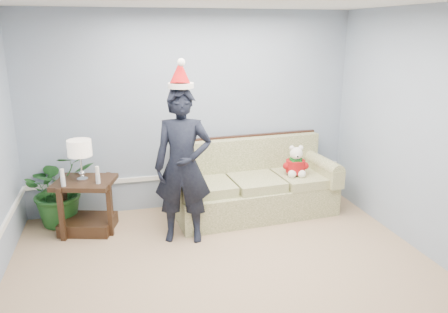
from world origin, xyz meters
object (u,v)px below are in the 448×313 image
object	(u,v)px
houseplant	(60,188)
sofa	(253,187)
man	(183,167)
side_table	(87,211)
table_lamp	(80,150)
teddy_bear	(296,164)

from	to	relation	value
houseplant	sofa	bearing A→B (deg)	-5.18
sofa	man	size ratio (longest dim) A/B	1.21
sofa	side_table	bearing A→B (deg)	177.78
sofa	table_lamp	xyz separation A→B (m)	(-2.21, -0.07, 0.70)
side_table	teddy_bear	distance (m)	2.78
sofa	teddy_bear	distance (m)	0.66
table_lamp	side_table	bearing A→B (deg)	2.65
side_table	sofa	bearing A→B (deg)	1.82
sofa	teddy_bear	xyz separation A→B (m)	(0.56, -0.15, 0.32)
table_lamp	teddy_bear	xyz separation A→B (m)	(2.77, -0.07, -0.37)
side_table	table_lamp	distance (m)	0.79
side_table	teddy_bear	world-z (taller)	teddy_bear
side_table	houseplant	distance (m)	0.50
side_table	man	distance (m)	1.42
man	teddy_bear	world-z (taller)	man
side_table	table_lamp	bearing A→B (deg)	-177.35
sofa	houseplant	world-z (taller)	sofa
houseplant	side_table	bearing A→B (deg)	-41.61
table_lamp	teddy_bear	bearing A→B (deg)	-1.54
man	teddy_bear	bearing A→B (deg)	30.00
table_lamp	teddy_bear	size ratio (longest dim) A/B	1.20
table_lamp	sofa	bearing A→B (deg)	1.83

